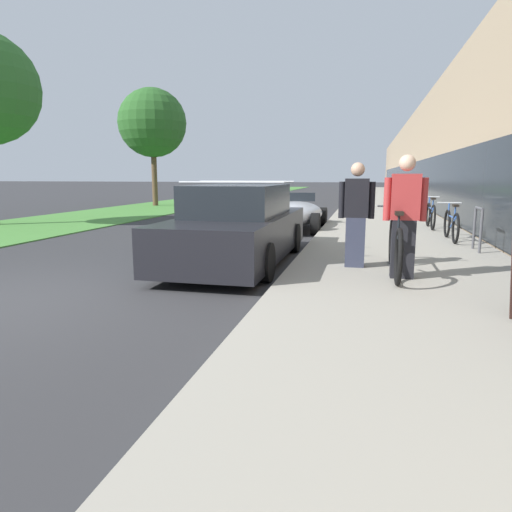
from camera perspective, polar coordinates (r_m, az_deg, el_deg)
name	(u,v)px	position (r m, az deg, el deg)	size (l,w,h in m)	color
ground_plane	(15,301)	(6.59, -27.86, -5.05)	(220.00, 220.00, 0.00)	#303033
sidewalk_slab	(379,204)	(25.80, 15.10, 6.31)	(3.74, 70.00, 0.15)	gray
storefront_facade	(484,159)	(34.61, 26.66, 10.77)	(10.01, 70.00, 5.35)	tan
lawn_strip	(213,199)	(31.47, -5.44, 7.11)	(4.71, 70.00, 0.03)	#478438
tandem_bicycle	(395,246)	(7.05, 16.98, 1.18)	(0.52, 2.37, 0.97)	black
person_rider	(404,217)	(6.72, 18.06, 4.65)	(0.58, 0.23, 1.72)	black
person_bystander	(356,215)	(7.37, 12.41, 5.02)	(0.56, 0.22, 1.64)	#33384C
bike_rack_hoop	(478,224)	(9.74, 26.00, 3.57)	(0.05, 0.60, 0.84)	#4C4C51
cruiser_bike_nearest	(451,225)	(11.10, 23.22, 3.63)	(0.52, 1.73, 0.83)	black
cruiser_bike_middle	(431,215)	(13.52, 20.99, 4.81)	(0.52, 1.68, 0.86)	black
parked_sedan_curbside	(239,227)	(8.30, -2.17, 3.59)	(1.84, 4.68, 1.49)	black
vintage_roadster_curbside	(294,214)	(13.53, 4.74, 5.27)	(1.74, 3.85, 1.08)	silver
street_tree_far	(152,123)	(24.92, -12.82, 15.89)	(3.48, 3.48, 5.99)	brown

